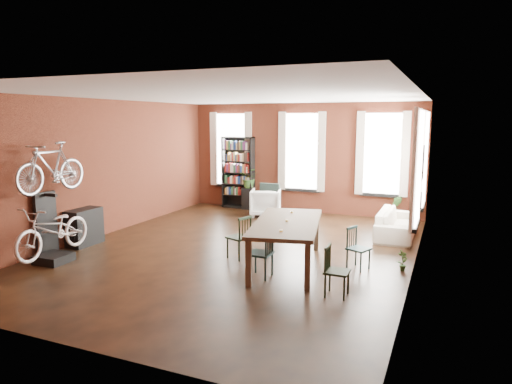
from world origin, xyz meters
The scene contains 19 objects.
room centered at (0.25, 0.62, 2.14)m, with size 9.00×9.04×3.22m.
dining_table centered at (1.29, -0.57, 0.43)m, with size 1.15×2.52×0.86m, color brown.
dining_chair_a centered at (1.07, -1.30, 0.43)m, with size 0.39×0.39×0.85m, color #1A3A3A.
dining_chair_b centered at (0.25, -0.45, 0.43)m, with size 0.39×0.39×0.85m, color black.
dining_chair_c centered at (2.50, -1.64, 0.40)m, with size 0.37×0.37×0.79m, color black.
dining_chair_d centered at (2.56, -0.21, 0.39)m, with size 0.36×0.36×0.77m, color #1A3A3A.
bookshelf centered at (-2.00, 4.30, 1.10)m, with size 1.00×0.32×2.20m, color black.
white_armchair centered at (-0.76, 3.49, 0.42)m, with size 0.82×0.77×0.84m, color silver.
cream_sofa centered at (2.95, 2.60, 0.41)m, with size 2.08×0.61×0.81m, color beige.
striped_rug centered at (0.10, 1.90, 0.01)m, with size 0.86×1.37×0.01m, color black.
bike_trainer centered at (-2.91, -2.11, 0.08)m, with size 0.57×0.57×0.16m, color black.
bike_wall_rack centered at (-3.40, -1.80, 0.65)m, with size 0.16×0.60×1.30m, color black.
console_table centered at (-3.28, -0.90, 0.40)m, with size 0.40×0.80×0.80m, color black.
plant_stand centered at (-1.64, 4.24, 0.32)m, with size 0.32×0.32×0.65m, color black.
plant_by_sofa centered at (2.71, 4.26, 0.15)m, with size 0.38×0.69×0.31m, color #316227.
plant_small centered at (3.33, -0.01, 0.07)m, with size 0.20×0.39×0.14m, color #2E5E25.
bicycle_floor centered at (-2.88, -2.10, 1.08)m, with size 0.64×0.96×1.83m, color beige.
bicycle_hung centered at (-3.15, -1.80, 2.13)m, with size 0.47×1.00×1.66m, color #A5A8AD.
plant_on_stand centered at (-1.60, 4.27, 0.89)m, with size 0.56×0.62×0.49m, color #346227.
Camera 1 is at (3.99, -8.38, 2.73)m, focal length 32.00 mm.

